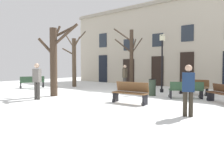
{
  "coord_description": "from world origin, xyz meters",
  "views": [
    {
      "loc": [
        7.91,
        -8.44,
        1.68
      ],
      "look_at": [
        0.0,
        1.43,
        1.13
      ],
      "focal_mm": 32.76,
      "sensor_mm": 36.0,
      "label": 1
    }
  ],
  "objects_px": {
    "streetlamp": "(162,56)",
    "bench_far_corner": "(194,87)",
    "bench_near_center_tree": "(130,93)",
    "bench_back_to_back_left": "(32,82)",
    "tree_foreground": "(131,57)",
    "litter_bin": "(152,87)",
    "person_crossing_plaza": "(125,76)",
    "bench_back_to_back_right": "(186,90)",
    "tree_right_of_center": "(74,61)",
    "person_by_shop_door": "(188,88)",
    "person_near_bench": "(37,79)",
    "tree_near_facade": "(54,58)"
  },
  "relations": [
    {
      "from": "streetlamp",
      "to": "bench_far_corner",
      "type": "xyz_separation_m",
      "value": [
        1.9,
        0.24,
        -1.81
      ]
    },
    {
      "from": "bench_near_center_tree",
      "to": "bench_back_to_back_left",
      "type": "xyz_separation_m",
      "value": [
        -9.24,
        0.62,
        -0.03
      ]
    },
    {
      "from": "tree_foreground",
      "to": "streetlamp",
      "type": "xyz_separation_m",
      "value": [
        2.87,
        -0.82,
        -0.1
      ]
    },
    {
      "from": "litter_bin",
      "to": "person_crossing_plaza",
      "type": "xyz_separation_m",
      "value": [
        -2.96,
        1.55,
        0.5
      ]
    },
    {
      "from": "litter_bin",
      "to": "bench_back_to_back_right",
      "type": "height_order",
      "value": "litter_bin"
    },
    {
      "from": "bench_far_corner",
      "to": "tree_right_of_center",
      "type": "bearing_deg",
      "value": -171.59
    },
    {
      "from": "streetlamp",
      "to": "person_crossing_plaza",
      "type": "relative_size",
      "value": 2.12
    },
    {
      "from": "litter_bin",
      "to": "person_by_shop_door",
      "type": "bearing_deg",
      "value": -48.21
    },
    {
      "from": "bench_near_center_tree",
      "to": "person_by_shop_door",
      "type": "xyz_separation_m",
      "value": [
        2.8,
        -0.8,
        0.47
      ]
    },
    {
      "from": "person_crossing_plaza",
      "to": "person_near_bench",
      "type": "xyz_separation_m",
      "value": [
        -0.86,
        -6.29,
        0.04
      ]
    },
    {
      "from": "litter_bin",
      "to": "person_near_bench",
      "type": "bearing_deg",
      "value": -128.89
    },
    {
      "from": "streetlamp",
      "to": "person_crossing_plaza",
      "type": "bearing_deg",
      "value": -177.14
    },
    {
      "from": "bench_far_corner",
      "to": "bench_back_to_back_right",
      "type": "bearing_deg",
      "value": -86.39
    },
    {
      "from": "tree_near_facade",
      "to": "person_crossing_plaza",
      "type": "height_order",
      "value": "tree_near_facade"
    },
    {
      "from": "litter_bin",
      "to": "bench_far_corner",
      "type": "height_order",
      "value": "litter_bin"
    },
    {
      "from": "tree_near_facade",
      "to": "bench_far_corner",
      "type": "xyz_separation_m",
      "value": [
        5.87,
        5.37,
        -1.67
      ]
    },
    {
      "from": "tree_foreground",
      "to": "streetlamp",
      "type": "distance_m",
      "value": 2.98
    },
    {
      "from": "bench_back_to_back_right",
      "to": "bench_back_to_back_left",
      "type": "relative_size",
      "value": 0.94
    },
    {
      "from": "bench_far_corner",
      "to": "person_crossing_plaza",
      "type": "height_order",
      "value": "person_crossing_plaza"
    },
    {
      "from": "tree_near_facade",
      "to": "tree_foreground",
      "type": "relative_size",
      "value": 0.88
    },
    {
      "from": "streetlamp",
      "to": "person_near_bench",
      "type": "height_order",
      "value": "streetlamp"
    },
    {
      "from": "tree_near_facade",
      "to": "bench_back_to_back_left",
      "type": "xyz_separation_m",
      "value": [
        -4.72,
        1.38,
        -1.65
      ]
    },
    {
      "from": "person_by_shop_door",
      "to": "person_near_bench",
      "type": "distance_m",
      "value": 7.05
    },
    {
      "from": "bench_far_corner",
      "to": "tree_foreground",
      "type": "bearing_deg",
      "value": 172.55
    },
    {
      "from": "tree_right_of_center",
      "to": "bench_near_center_tree",
      "type": "xyz_separation_m",
      "value": [
        7.49,
        -3.22,
        -1.6
      ]
    },
    {
      "from": "tree_near_facade",
      "to": "tree_foreground",
      "type": "height_order",
      "value": "tree_foreground"
    },
    {
      "from": "litter_bin",
      "to": "bench_back_to_back_left",
      "type": "relative_size",
      "value": 0.52
    },
    {
      "from": "tree_near_facade",
      "to": "tree_right_of_center",
      "type": "bearing_deg",
      "value": 126.81
    },
    {
      "from": "tree_foreground",
      "to": "person_by_shop_door",
      "type": "distance_m",
      "value": 8.74
    },
    {
      "from": "bench_near_center_tree",
      "to": "bench_back_to_back_right",
      "type": "bearing_deg",
      "value": 58.34
    },
    {
      "from": "person_crossing_plaza",
      "to": "tree_foreground",
      "type": "bearing_deg",
      "value": -0.78
    },
    {
      "from": "tree_foreground",
      "to": "person_near_bench",
      "type": "height_order",
      "value": "tree_foreground"
    },
    {
      "from": "streetlamp",
      "to": "person_by_shop_door",
      "type": "xyz_separation_m",
      "value": [
        3.34,
        -5.18,
        -1.3
      ]
    },
    {
      "from": "litter_bin",
      "to": "bench_near_center_tree",
      "type": "xyz_separation_m",
      "value": [
        0.32,
        -2.69,
        0.01
      ]
    },
    {
      "from": "person_by_shop_door",
      "to": "bench_far_corner",
      "type": "bearing_deg",
      "value": -97.02
    },
    {
      "from": "tree_foreground",
      "to": "person_by_shop_door",
      "type": "relative_size",
      "value": 2.65
    },
    {
      "from": "person_near_bench",
      "to": "bench_far_corner",
      "type": "bearing_deg",
      "value": 35.54
    },
    {
      "from": "streetlamp",
      "to": "litter_bin",
      "type": "distance_m",
      "value": 2.46
    },
    {
      "from": "bench_near_center_tree",
      "to": "person_crossing_plaza",
      "type": "xyz_separation_m",
      "value": [
        -3.28,
        4.24,
        0.49
      ]
    },
    {
      "from": "tree_foreground",
      "to": "person_crossing_plaza",
      "type": "distance_m",
      "value": 1.69
    },
    {
      "from": "tree_foreground",
      "to": "bench_back_to_back_right",
      "type": "xyz_separation_m",
      "value": [
        4.89,
        -2.31,
        -1.91
      ]
    },
    {
      "from": "bench_near_center_tree",
      "to": "streetlamp",
      "type": "bearing_deg",
      "value": 92.68
    },
    {
      "from": "tree_right_of_center",
      "to": "tree_foreground",
      "type": "bearing_deg",
      "value": 25.81
    },
    {
      "from": "person_crossing_plaza",
      "to": "person_near_bench",
      "type": "relative_size",
      "value": 0.97
    },
    {
      "from": "streetlamp",
      "to": "bench_back_to_back_right",
      "type": "distance_m",
      "value": 3.1
    },
    {
      "from": "person_near_bench",
      "to": "tree_near_facade",
      "type": "bearing_deg",
      "value": 91.14
    },
    {
      "from": "tree_right_of_center",
      "to": "streetlamp",
      "type": "distance_m",
      "value": 7.05
    },
    {
      "from": "tree_right_of_center",
      "to": "bench_back_to_back_left",
      "type": "xyz_separation_m",
      "value": [
        -1.75,
        -2.59,
        -1.63
      ]
    },
    {
      "from": "litter_bin",
      "to": "streetlamp",
      "type": "bearing_deg",
      "value": 97.34
    },
    {
      "from": "litter_bin",
      "to": "bench_far_corner",
      "type": "relative_size",
      "value": 0.58
    }
  ]
}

